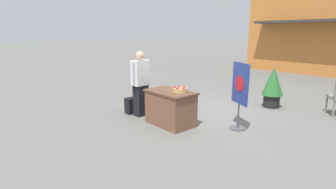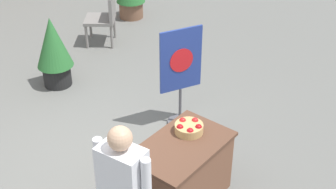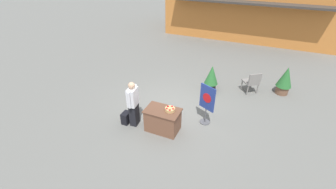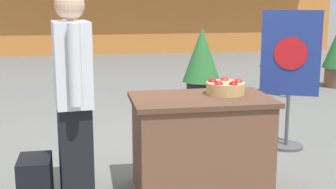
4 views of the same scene
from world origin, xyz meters
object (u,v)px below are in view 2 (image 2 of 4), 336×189
at_px(poster_board, 181,73).
at_px(patio_chair, 105,16).
at_px(potted_plant_far_left, 54,49).
at_px(display_table, 181,172).
at_px(apple_basket, 189,128).

xyz_separation_m(poster_board, patio_chair, (1.23, 2.72, -0.27)).
relative_size(poster_board, potted_plant_far_left, 1.26).
xyz_separation_m(display_table, patio_chair, (2.43, 3.66, 0.15)).
relative_size(display_table, potted_plant_far_left, 0.97).
height_order(apple_basket, patio_chair, patio_chair).
distance_m(poster_board, potted_plant_far_left, 2.26).
height_order(poster_board, patio_chair, poster_board).
bearing_deg(patio_chair, poster_board, 117.86).
bearing_deg(display_table, apple_basket, 18.50).
distance_m(display_table, poster_board, 1.58).
relative_size(apple_basket, potted_plant_far_left, 0.27).
xyz_separation_m(display_table, poster_board, (1.20, 0.94, 0.42)).
bearing_deg(patio_chair, apple_basket, 110.58).
bearing_deg(display_table, potted_plant_far_left, 75.58).
distance_m(patio_chair, potted_plant_far_left, 1.69).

